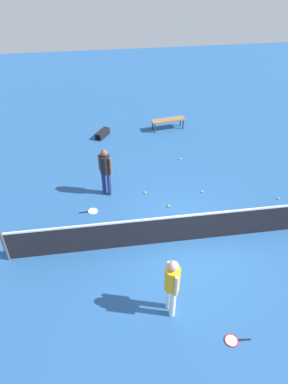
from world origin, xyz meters
name	(u,v)px	position (x,y,z in m)	size (l,w,h in m)	color
ground_plane	(187,240)	(0.00, 0.00, 0.00)	(40.00, 40.00, 0.00)	#265693
court_net	(188,227)	(0.00, 0.00, 0.50)	(10.09, 0.09, 1.07)	#4C4C51
player_near_side	(105,168)	(2.15, -2.56, 1.01)	(0.48, 0.48, 1.70)	navy
player_far_side	(172,283)	(0.97, 2.22, 1.01)	(0.40, 0.53, 1.70)	white
tennis_racket_near_player	(92,211)	(2.70, -1.67, 0.01)	(0.59, 0.34, 0.03)	white
tennis_racket_far_player	(233,340)	(-0.24, 3.16, 0.01)	(0.59, 0.34, 0.03)	red
tennis_ball_near_player	(169,206)	(0.22, -1.55, 0.03)	(0.07, 0.07, 0.07)	#C6E033
tennis_ball_by_net	(180,159)	(-0.79, -4.30, 0.03)	(0.07, 0.07, 0.07)	#C6E033
tennis_ball_midcourt	(278,198)	(-3.47, -1.40, 0.03)	(0.07, 0.07, 0.07)	#C6E033
tennis_ball_baseline	(145,193)	(0.88, -2.37, 0.03)	(0.07, 0.07, 0.07)	#C6E033
tennis_ball_stray_left	(202,192)	(-1.06, -2.14, 0.03)	(0.07, 0.07, 0.07)	#C6E033
courtside_bench	(168,121)	(-0.83, -6.90, 0.42)	(1.54, 0.62, 0.48)	olive
equipment_bag	(102,134)	(2.12, -6.59, 0.14)	(0.67, 0.82, 0.28)	black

